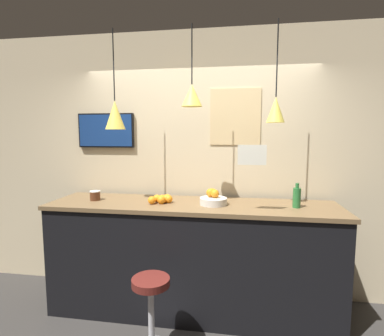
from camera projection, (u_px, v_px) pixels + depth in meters
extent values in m
cube|color=beige|center=(198.00, 165.00, 3.35)|extent=(8.00, 0.06, 2.90)
cube|color=black|center=(192.00, 260.00, 3.00)|extent=(2.79, 0.65, 1.07)
cube|color=brown|center=(192.00, 205.00, 2.94)|extent=(2.83, 0.69, 0.04)
cylinder|color=#B7B7BC|center=(151.00, 320.00, 2.40)|extent=(0.05, 0.05, 0.58)
cylinder|color=#5B1E19|center=(151.00, 282.00, 2.36)|extent=(0.30, 0.30, 0.06)
cylinder|color=beige|center=(213.00, 201.00, 2.88)|extent=(0.26, 0.26, 0.07)
sphere|color=orange|center=(211.00, 193.00, 2.91)|extent=(0.09, 0.09, 0.09)
sphere|color=orange|center=(215.00, 194.00, 2.88)|extent=(0.08, 0.08, 0.08)
sphere|color=orange|center=(213.00, 193.00, 2.92)|extent=(0.08, 0.08, 0.08)
sphere|color=orange|center=(161.00, 200.00, 2.91)|extent=(0.08, 0.08, 0.08)
sphere|color=orange|center=(169.00, 199.00, 2.95)|extent=(0.08, 0.08, 0.08)
sphere|color=orange|center=(160.00, 199.00, 2.98)|extent=(0.07, 0.07, 0.07)
sphere|color=orange|center=(167.00, 198.00, 2.96)|extent=(0.09, 0.09, 0.09)
sphere|color=orange|center=(166.00, 199.00, 2.96)|extent=(0.08, 0.08, 0.08)
sphere|color=orange|center=(162.00, 199.00, 2.95)|extent=(0.08, 0.08, 0.08)
sphere|color=orange|center=(157.00, 198.00, 2.98)|extent=(0.08, 0.08, 0.08)
sphere|color=orange|center=(163.00, 198.00, 3.02)|extent=(0.07, 0.07, 0.07)
sphere|color=orange|center=(161.00, 199.00, 2.96)|extent=(0.07, 0.07, 0.07)
sphere|color=orange|center=(152.00, 200.00, 2.90)|extent=(0.08, 0.08, 0.08)
cylinder|color=#286B33|center=(297.00, 198.00, 2.76)|extent=(0.07, 0.07, 0.18)
cylinder|color=#286B33|center=(297.00, 186.00, 2.74)|extent=(0.03, 0.03, 0.05)
cylinder|color=#562D19|center=(95.00, 196.00, 3.07)|extent=(0.10, 0.10, 0.09)
cylinder|color=white|center=(95.00, 191.00, 3.07)|extent=(0.10, 0.10, 0.01)
cylinder|color=black|center=(114.00, 65.00, 2.90)|extent=(0.01, 0.01, 0.68)
cone|color=#EAD14C|center=(115.00, 115.00, 2.95)|extent=(0.20, 0.20, 0.28)
sphere|color=#F9EFCC|center=(115.00, 127.00, 2.96)|extent=(0.04, 0.04, 0.04)
cylinder|color=black|center=(192.00, 54.00, 2.77)|extent=(0.01, 0.01, 0.54)
cone|color=#EAD14C|center=(192.00, 95.00, 2.81)|extent=(0.20, 0.20, 0.21)
sphere|color=#F9EFCC|center=(192.00, 104.00, 2.82)|extent=(0.04, 0.04, 0.04)
cylinder|color=black|center=(277.00, 58.00, 2.65)|extent=(0.01, 0.01, 0.68)
cone|color=#EAD14C|center=(276.00, 110.00, 2.71)|extent=(0.17, 0.17, 0.23)
sphere|color=#F9EFCC|center=(275.00, 120.00, 2.72)|extent=(0.04, 0.04, 0.04)
cube|color=black|center=(106.00, 130.00, 3.42)|extent=(0.66, 0.04, 0.39)
cube|color=navy|center=(105.00, 130.00, 3.40)|extent=(0.63, 0.01, 0.36)
cube|color=white|center=(252.00, 155.00, 2.53)|extent=(0.24, 0.01, 0.17)
cube|color=#DBBC84|center=(235.00, 117.00, 3.19)|extent=(0.53, 0.01, 0.60)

